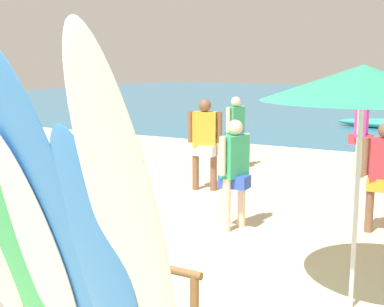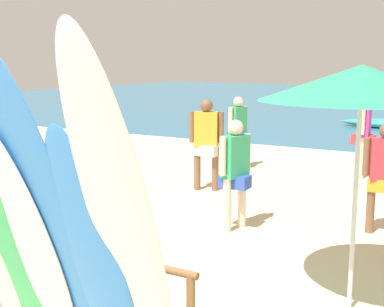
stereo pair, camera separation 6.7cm
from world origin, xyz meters
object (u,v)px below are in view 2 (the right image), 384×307
Objects in this scene: surfboard_white_5 at (31,244)px; beach_umbrella at (361,83)px; surfboard_blue_7 at (94,257)px; surfboard_white_8 at (123,226)px; beachgoer_by_water at (206,138)px; surfboard_rack at (63,260)px; surfboard_blue_6 at (47,217)px; beachgoer_midbeach at (235,167)px; beachgoer_photographing at (364,128)px; beachgoer_strolling at (238,127)px.

beach_umbrella is (1.89, 2.09, 1.15)m from surfboard_white_5.
surfboard_white_5 is at bearing -132.11° from beach_umbrella.
surfboard_blue_7 is 0.89× the size of beach_umbrella.
surfboard_white_8 is at bearing -114.03° from beach_umbrella.
surfboard_blue_7 is at bearing -87.38° from beachgoer_by_water.
surfboard_rack is 1.07m from surfboard_blue_6.
surfboard_rack is 1.06× the size of surfboard_blue_6.
surfboard_white_8 reaches higher than beach_umbrella.
surfboard_blue_7 is at bearing -152.24° from beachgoer_midbeach.
beachgoer_midbeach is 2.27m from beachgoer_by_water.
surfboard_blue_7 reaches higher than beachgoer_by_water.
surfboard_blue_6 is at bearing -52.72° from surfboard_rack.
surfboard_white_8 is at bearing -2.55° from beachgoer_photographing.
surfboard_blue_7 is 3.75m from beachgoer_midbeach.
beachgoer_midbeach is at bearing -69.90° from beachgoer_by_water.
surfboard_blue_7 is 0.75× the size of surfboard_white_8.
surfboard_blue_6 is at bearing -8.55° from surfboard_white_5.
beachgoer_by_water reaches higher than surfboard_rack.
beach_umbrella reaches higher than beachgoer_midbeach.
surfboard_white_5 is 1.17× the size of beachgoer_photographing.
surfboard_blue_7 is at bearing -34.65° from surfboard_rack.
surfboard_blue_7 is at bearing -122.03° from beach_umbrella.
beachgoer_strolling is at bearing 104.23° from surfboard_white_8.
surfboard_white_5 is at bearing -177.35° from surfboard_blue_7.
surfboard_rack is 1.58× the size of beachgoer_photographing.
surfboard_rack is at bearing -94.33° from beachgoer_by_water.
surfboard_rack is 1.73× the size of beachgoer_strolling.
beach_umbrella is (0.97, 2.17, 0.84)m from surfboard_white_8.
beach_umbrella reaches higher than beachgoer_photographing.
beachgoer_photographing reaches higher than beachgoer_midbeach.
beachgoer_midbeach is (0.23, 3.09, 0.32)m from surfboard_rack.
surfboard_blue_6 is 1.13× the size of beach_umbrella.
surfboard_white_5 reaches higher than beachgoer_midbeach.
beachgoer_photographing is at bearing -65.34° from beachgoer_strolling.
beach_umbrella is (1.10, -5.93, 1.12)m from beachgoer_photographing.
beach_umbrella is at bearing 60.93° from surfboard_white_8.
beachgoer_by_water is 0.73× the size of beach_umbrella.
surfboard_rack is 7.11m from beachgoer_strolling.
beachgoer_by_water is at bearing 103.33° from surfboard_rack.
surfboard_blue_6 is at bearing -127.73° from beach_umbrella.
beach_umbrella is at bearing 34.15° from surfboard_rack.
beachgoer_strolling is at bearing -83.50° from beachgoer_photographing.
beach_umbrella reaches higher than surfboard_blue_7.
beachgoer_midbeach is (-0.83, -4.30, -0.11)m from beachgoer_photographing.
beachgoer_strolling is (-1.76, 7.57, -0.06)m from surfboard_white_5.
beachgoer_photographing is (0.20, 8.00, 0.02)m from surfboard_blue_7.
surfboard_blue_7 is 1.22× the size of beachgoer_by_water.
beachgoer_by_water is at bearing 109.29° from surfboard_white_5.
surfboard_rack is at bearing 131.84° from surfboard_blue_6.
beachgoer_strolling is at bearing 107.73° from surfboard_white_5.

